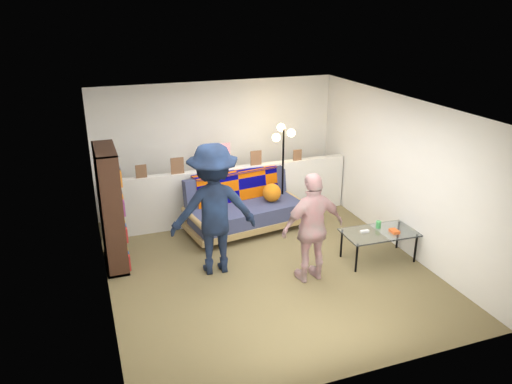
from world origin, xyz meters
TOP-DOWN VIEW (x-y plane):
  - ground at (0.00, 0.00)m, footprint 5.00×5.00m
  - room_shell at (0.00, 0.47)m, footprint 4.60×5.05m
  - half_wall_ledge at (0.00, 1.80)m, footprint 4.45×0.15m
  - ledge_decor at (-0.23, 1.78)m, footprint 2.97×0.02m
  - futon_sofa at (0.15, 1.36)m, footprint 2.13×1.24m
  - bookshelf at (-2.08, 0.87)m, footprint 0.30×0.90m
  - coffee_table at (1.71, -0.37)m, footprint 1.13×0.65m
  - floor_lamp at (0.93, 1.60)m, footprint 0.40×0.32m
  - person_left at (-0.72, 0.18)m, footprint 1.29×0.80m
  - person_right at (0.49, -0.53)m, footprint 0.95×0.45m

SIDE VIEW (x-z plane):
  - ground at x=0.00m, z-range 0.00..0.00m
  - futon_sofa at x=0.15m, z-range -0.03..0.84m
  - coffee_table at x=1.71m, z-range 0.15..0.72m
  - half_wall_ledge at x=0.00m, z-range 0.00..1.00m
  - person_right at x=0.49m, z-range 0.00..1.59m
  - bookshelf at x=-2.08m, z-range -0.06..1.75m
  - person_left at x=-0.72m, z-range 0.00..1.92m
  - ledge_decor at x=-0.23m, z-range 0.95..1.40m
  - floor_lamp at x=0.93m, z-range 0.36..2.09m
  - room_shell at x=0.00m, z-range 0.45..2.90m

